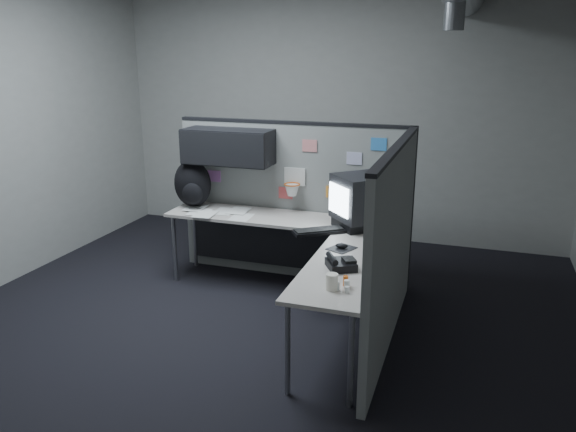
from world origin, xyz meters
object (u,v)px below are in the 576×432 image
(monitor, at_px, (360,201))
(keyboard, at_px, (319,231))
(phone, at_px, (340,264))
(desk, at_px, (296,239))
(backpack, at_px, (193,185))

(monitor, xyz_separation_m, keyboard, (-0.31, -0.29, -0.23))
(keyboard, xyz_separation_m, phone, (0.38, -0.76, 0.02))
(desk, distance_m, phone, 1.07)
(keyboard, xyz_separation_m, backpack, (-1.48, 0.43, 0.22))
(keyboard, bearing_deg, phone, -53.74)
(monitor, height_order, keyboard, monitor)
(desk, relative_size, keyboard, 4.89)
(keyboard, height_order, phone, phone)
(phone, bearing_deg, backpack, 127.54)
(phone, xyz_separation_m, backpack, (-1.86, 1.19, 0.20))
(desk, height_order, phone, phone)
(keyboard, distance_m, backpack, 1.55)
(monitor, relative_size, backpack, 1.24)
(keyboard, relative_size, backpack, 0.96)
(keyboard, relative_size, phone, 1.65)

